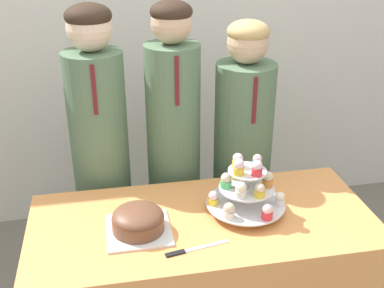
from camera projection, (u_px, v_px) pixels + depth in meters
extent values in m
cube|color=silver|center=(158.00, 11.00, 2.87)|extent=(9.00, 0.06, 2.70)
cube|color=white|center=(139.00, 230.00, 1.87)|extent=(0.25, 0.25, 0.01)
cylinder|color=brown|center=(138.00, 223.00, 1.85)|extent=(0.20, 0.20, 0.06)
ellipsoid|color=brown|center=(138.00, 216.00, 1.84)|extent=(0.20, 0.20, 0.07)
cube|color=silver|center=(207.00, 246.00, 1.78)|extent=(0.17, 0.05, 0.00)
cube|color=black|center=(175.00, 254.00, 1.74)|extent=(0.08, 0.03, 0.01)
cylinder|color=silver|center=(246.00, 191.00, 1.96)|extent=(0.02, 0.02, 0.19)
cylinder|color=silver|center=(246.00, 203.00, 1.98)|extent=(0.33, 0.33, 0.01)
cylinder|color=silver|center=(246.00, 187.00, 1.95)|extent=(0.23, 0.23, 0.01)
cylinder|color=silver|center=(247.00, 171.00, 1.92)|extent=(0.16, 0.16, 0.01)
cylinder|color=yellow|center=(213.00, 201.00, 1.97)|extent=(0.04, 0.04, 0.03)
sphere|color=silver|center=(213.00, 196.00, 1.95)|extent=(0.04, 0.04, 0.04)
cylinder|color=white|center=(229.00, 214.00, 1.87)|extent=(0.05, 0.05, 0.03)
sphere|color=beige|center=(229.00, 208.00, 1.86)|extent=(0.04, 0.04, 0.04)
cylinder|color=#E5333D|center=(267.00, 215.00, 1.87)|extent=(0.04, 0.04, 0.03)
sphere|color=silver|center=(268.00, 209.00, 1.86)|extent=(0.04, 0.04, 0.04)
cylinder|color=white|center=(280.00, 202.00, 1.96)|extent=(0.04, 0.04, 0.03)
sphere|color=white|center=(280.00, 196.00, 1.95)|extent=(0.04, 0.04, 0.04)
cylinder|color=orange|center=(260.00, 185.00, 2.08)|extent=(0.04, 0.04, 0.03)
sphere|color=white|center=(261.00, 180.00, 2.06)|extent=(0.04, 0.04, 0.04)
cylinder|color=#3893DB|center=(226.00, 186.00, 2.08)|extent=(0.05, 0.05, 0.02)
sphere|color=silver|center=(227.00, 181.00, 2.06)|extent=(0.04, 0.04, 0.04)
cylinder|color=orange|center=(267.00, 183.00, 1.95)|extent=(0.05, 0.05, 0.03)
sphere|color=beige|center=(268.00, 176.00, 1.93)|extent=(0.04, 0.04, 0.04)
cylinder|color=#4CB766|center=(253.00, 175.00, 2.01)|extent=(0.05, 0.05, 0.03)
sphere|color=silver|center=(253.00, 169.00, 2.00)|extent=(0.04, 0.04, 0.04)
cylinder|color=yellow|center=(234.00, 175.00, 2.01)|extent=(0.04, 0.04, 0.02)
sphere|color=silver|center=(234.00, 170.00, 2.00)|extent=(0.04, 0.04, 0.04)
cylinder|color=#4CB766|center=(226.00, 184.00, 1.94)|extent=(0.05, 0.05, 0.03)
sphere|color=beige|center=(226.00, 178.00, 1.92)|extent=(0.04, 0.04, 0.04)
cylinder|color=white|center=(241.00, 193.00, 1.87)|extent=(0.05, 0.05, 0.03)
sphere|color=#F4E5C6|center=(241.00, 187.00, 1.86)|extent=(0.04, 0.04, 0.04)
cylinder|color=yellow|center=(260.00, 194.00, 1.87)|extent=(0.04, 0.04, 0.03)
sphere|color=beige|center=(260.00, 188.00, 1.86)|extent=(0.04, 0.04, 0.04)
cylinder|color=yellow|center=(239.00, 171.00, 1.88)|extent=(0.05, 0.05, 0.03)
sphere|color=silver|center=(239.00, 164.00, 1.87)|extent=(0.04, 0.04, 0.04)
cylinder|color=#E5333D|center=(257.00, 172.00, 1.87)|extent=(0.04, 0.04, 0.03)
sphere|color=silver|center=(257.00, 165.00, 1.86)|extent=(0.04, 0.04, 0.04)
cylinder|color=#3893DB|center=(257.00, 164.00, 1.94)|extent=(0.04, 0.04, 0.02)
sphere|color=silver|center=(257.00, 159.00, 1.93)|extent=(0.04, 0.04, 0.04)
cylinder|color=yellow|center=(238.00, 164.00, 1.94)|extent=(0.04, 0.04, 0.02)
sphere|color=silver|center=(238.00, 158.00, 1.93)|extent=(0.04, 0.04, 0.04)
cylinder|color=#567556|center=(104.00, 185.00, 2.36)|extent=(0.27, 0.27, 1.33)
sphere|color=beige|center=(89.00, 29.00, 2.03)|extent=(0.20, 0.20, 0.20)
ellipsoid|color=#332319|center=(88.00, 16.00, 2.00)|extent=(0.20, 0.20, 0.11)
cube|color=maroon|center=(94.00, 90.00, 2.00)|extent=(0.02, 0.01, 0.22)
cylinder|color=#567556|center=(174.00, 177.00, 2.41)|extent=(0.26, 0.26, 1.35)
sphere|color=#D6AD89|center=(171.00, 23.00, 2.08)|extent=(0.18, 0.18, 0.18)
ellipsoid|color=#332319|center=(171.00, 11.00, 2.06)|extent=(0.19, 0.19, 0.10)
cube|color=maroon|center=(177.00, 81.00, 2.06)|extent=(0.02, 0.01, 0.22)
cylinder|color=#567556|center=(241.00, 180.00, 2.50)|extent=(0.29, 0.29, 1.24)
sphere|color=#D6AD89|center=(248.00, 43.00, 2.19)|extent=(0.19, 0.19, 0.19)
ellipsoid|color=tan|center=(248.00, 31.00, 2.16)|extent=(0.20, 0.20, 0.11)
cube|color=maroon|center=(255.00, 101.00, 2.15)|extent=(0.02, 0.01, 0.22)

